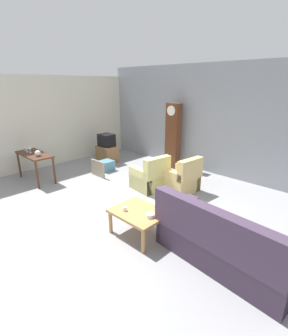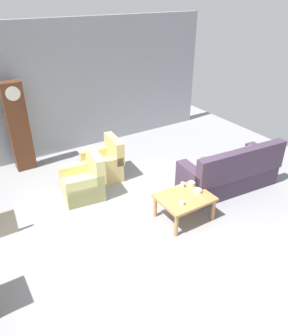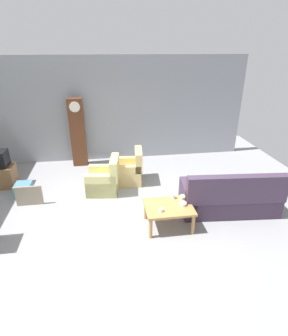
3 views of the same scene
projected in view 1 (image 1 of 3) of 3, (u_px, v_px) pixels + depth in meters
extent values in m
plane|color=gray|center=(123.00, 211.00, 5.44)|extent=(10.40, 10.40, 0.00)
cube|color=gray|center=(213.00, 120.00, 7.36)|extent=(8.40, 0.16, 3.20)
cube|color=beige|center=(45.00, 122.00, 8.01)|extent=(0.12, 6.40, 2.88)
cube|color=#423347|center=(223.00, 250.00, 3.83)|extent=(2.16, 1.02, 0.44)
cube|color=#423347|center=(212.00, 229.00, 3.43)|extent=(2.11, 0.38, 0.60)
cube|color=#423347|center=(178.00, 219.00, 4.45)|extent=(0.31, 0.86, 0.68)
cube|color=#9E8966|center=(259.00, 241.00, 3.38)|extent=(0.36, 0.12, 0.36)
cube|color=#C6B284|center=(228.00, 226.00, 3.73)|extent=(0.36, 0.13, 0.36)
cube|color=brown|center=(201.00, 214.00, 4.07)|extent=(0.38, 0.22, 0.36)
cube|color=#CCC67A|center=(149.00, 181.00, 6.55)|extent=(0.85, 0.85, 0.40)
cube|color=#CCC67A|center=(157.00, 168.00, 6.16)|extent=(0.28, 0.78, 0.52)
cube|color=#CCC67A|center=(158.00, 175.00, 6.69)|extent=(0.77, 0.26, 0.60)
cube|color=#CCC67A|center=(140.00, 180.00, 6.34)|extent=(0.77, 0.26, 0.60)
cube|color=#D7B972|center=(180.00, 183.00, 6.42)|extent=(0.83, 0.83, 0.40)
cube|color=#D7B972|center=(190.00, 169.00, 6.04)|extent=(0.25, 0.77, 0.52)
cube|color=#D7B972|center=(187.00, 177.00, 6.57)|extent=(0.77, 0.23, 0.60)
cube|color=#D7B972|center=(172.00, 182.00, 6.21)|extent=(0.77, 0.23, 0.60)
cube|color=#B27F47|center=(139.00, 212.00, 4.46)|extent=(0.96, 0.76, 0.05)
cylinder|color=#B27F47|center=(111.00, 222.00, 4.60)|extent=(0.07, 0.07, 0.43)
cylinder|color=#B27F47|center=(143.00, 241.00, 4.04)|extent=(0.07, 0.07, 0.43)
cylinder|color=#B27F47|center=(136.00, 210.00, 5.04)|extent=(0.07, 0.07, 0.43)
cylinder|color=#B27F47|center=(168.00, 226.00, 4.48)|extent=(0.07, 0.07, 0.43)
cube|color=#472819|center=(34.00, 154.00, 6.90)|extent=(1.30, 0.56, 0.04)
cylinder|color=#472819|center=(19.00, 165.00, 7.26)|extent=(0.06, 0.06, 0.75)
cylinder|color=#472819|center=(37.00, 175.00, 6.47)|extent=(0.06, 0.06, 0.75)
cylinder|color=#472819|center=(35.00, 162.00, 7.58)|extent=(0.06, 0.06, 0.75)
cylinder|color=#472819|center=(54.00, 171.00, 6.79)|extent=(0.06, 0.06, 0.75)
cube|color=#562D19|center=(173.00, 136.00, 7.98)|extent=(0.44, 0.28, 2.06)
cylinder|color=silver|center=(171.00, 111.00, 7.61)|extent=(0.30, 0.02, 0.30)
cube|color=brown|center=(107.00, 154.00, 8.71)|extent=(0.68, 0.52, 0.57)
cube|color=black|center=(107.00, 140.00, 8.55)|extent=(0.48, 0.44, 0.42)
cube|color=gray|center=(98.00, 168.00, 7.38)|extent=(0.60, 0.05, 0.49)
cube|color=teal|center=(106.00, 166.00, 7.92)|extent=(0.39, 0.42, 0.31)
sphere|color=silver|center=(38.00, 153.00, 6.64)|extent=(0.16, 0.16, 0.16)
cylinder|color=white|center=(125.00, 209.00, 4.46)|extent=(0.08, 0.08, 0.07)
cylinder|color=silver|center=(156.00, 206.00, 4.52)|extent=(0.08, 0.08, 0.09)
cylinder|color=white|center=(150.00, 215.00, 4.24)|extent=(0.14, 0.14, 0.06)
cylinder|color=#B2C69E|center=(163.00, 211.00, 4.37)|extent=(0.14, 0.14, 0.07)
cylinder|color=silver|center=(25.00, 150.00, 7.18)|extent=(0.06, 0.06, 0.02)
cylinder|color=silver|center=(25.00, 149.00, 7.16)|extent=(0.01, 0.01, 0.07)
cone|color=silver|center=(25.00, 146.00, 7.14)|extent=(0.07, 0.07, 0.07)
cylinder|color=silver|center=(27.00, 152.00, 7.03)|extent=(0.07, 0.07, 0.02)
cylinder|color=silver|center=(27.00, 150.00, 7.01)|extent=(0.01, 0.01, 0.07)
cone|color=silver|center=(27.00, 148.00, 6.99)|extent=(0.07, 0.07, 0.07)
cylinder|color=silver|center=(30.00, 153.00, 6.95)|extent=(0.07, 0.07, 0.02)
cylinder|color=silver|center=(30.00, 151.00, 6.94)|extent=(0.01, 0.01, 0.09)
cone|color=silver|center=(30.00, 148.00, 6.91)|extent=(0.07, 0.07, 0.09)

